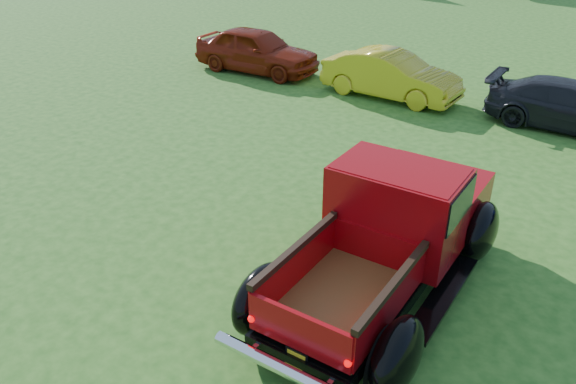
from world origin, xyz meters
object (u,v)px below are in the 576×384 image
at_px(pickup_truck, 394,228).
at_px(show_car_red, 257,50).
at_px(show_car_yellow, 391,75).
at_px(show_car_grey, 571,106).

xyz_separation_m(pickup_truck, show_car_red, (-8.51, 8.67, -0.20)).
bearing_deg(show_car_yellow, show_car_grey, -84.58).
relative_size(pickup_truck, show_car_yellow, 1.31).
bearing_deg(pickup_truck, show_car_grey, 82.05).
distance_m(pickup_truck, show_car_red, 12.15).
relative_size(show_car_yellow, show_car_grey, 0.98).
bearing_deg(show_car_grey, pickup_truck, 172.13).
distance_m(show_car_yellow, show_car_grey, 5.00).
height_order(pickup_truck, show_car_red, pickup_truck).
distance_m(pickup_truck, show_car_grey, 8.71).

